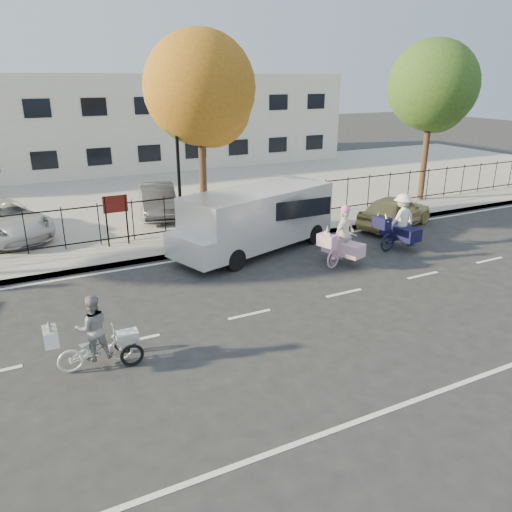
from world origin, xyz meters
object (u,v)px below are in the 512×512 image
white_van (256,217)px  bull_bike (400,227)px  gold_sedan (395,211)px  unicorn_bike (343,243)px  lot_car_b (1,219)px  lamppost (178,157)px  zebra_trike (95,340)px  lot_car_c (158,200)px

white_van → bull_bike: bearing=-42.3°
bull_bike → gold_sedan: (1.68, 2.14, -0.13)m
unicorn_bike → lot_car_b: 12.51m
lamppost → unicorn_bike: size_ratio=2.14×
zebra_trike → unicorn_bike: (8.28, 2.65, 0.11)m
unicorn_bike → white_van: white_van is taller
gold_sedan → lot_car_c: bearing=36.2°
lamppost → gold_sedan: lamppost is taller
lot_car_c → unicorn_bike: bearing=-54.3°
zebra_trike → gold_sedan: 13.79m
bull_bike → gold_sedan: bearing=-44.1°
lamppost → gold_sedan: size_ratio=1.11×
bull_bike → gold_sedan: size_ratio=0.56×
unicorn_bike → lot_car_c: 9.03m
zebra_trike → white_van: (6.42, 5.23, 0.57)m
unicorn_bike → lot_car_b: size_ratio=0.41×
lamppost → lot_car_b: (-5.99, 2.89, -2.28)m
lamppost → lot_car_c: size_ratio=1.07×
lot_car_b → gold_sedan: bearing=-41.9°
unicorn_bike → lot_car_b: (-9.80, 7.77, 0.10)m
lot_car_b → lot_car_c: size_ratio=1.22×
zebra_trike → lot_car_b: (-1.52, 10.42, 0.20)m
zebra_trike → white_van: white_van is taller
unicorn_bike → white_van: (-1.86, 2.58, 0.46)m
lamppost → gold_sedan: bearing=-15.5°
bull_bike → lot_car_c: bull_bike is taller
lamppost → bull_bike: bearing=-33.9°
zebra_trike → unicorn_bike: bearing=-71.3°
lamppost → zebra_trike: lamppost is taller
unicorn_bike → white_van: 3.21m
lot_car_b → bull_bike: bearing=-52.1°
gold_sedan → lot_car_b: (-14.29, 5.19, 0.17)m
zebra_trike → bull_bike: (11.08, 3.09, 0.16)m
white_van → gold_sedan: (6.34, 0.00, -0.54)m
bull_bike → lot_car_b: 14.58m
zebra_trike → white_van: bearing=-49.9°
bull_bike → lot_car_c: 10.16m
lamppost → zebra_trike: (-4.47, -7.53, -2.48)m
lamppost → unicorn_bike: bearing=-52.0°
gold_sedan → lot_car_b: 15.20m
unicorn_bike → gold_sedan: bearing=-79.4°
unicorn_bike → white_van: bearing=16.5°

